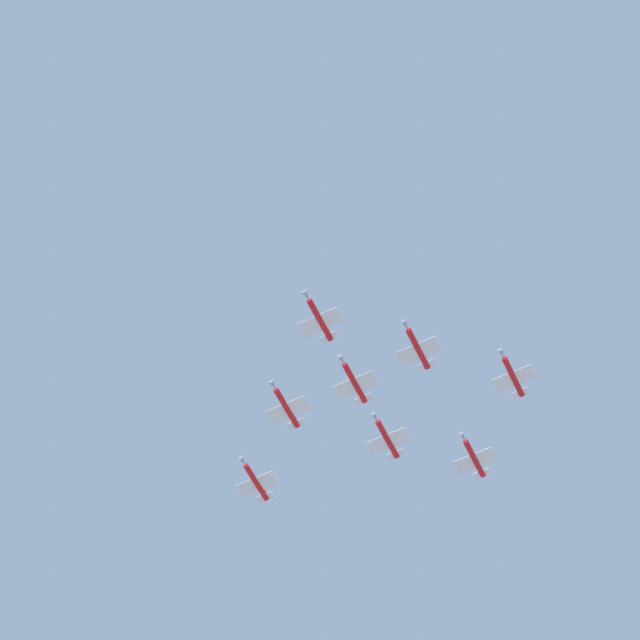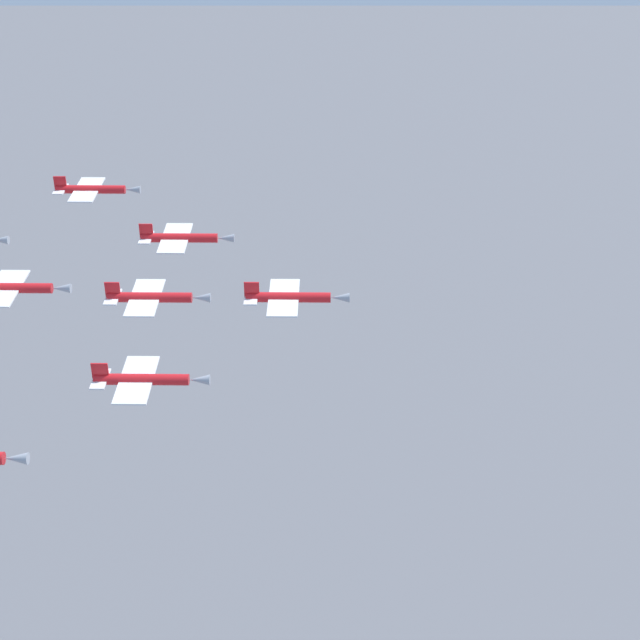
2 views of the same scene
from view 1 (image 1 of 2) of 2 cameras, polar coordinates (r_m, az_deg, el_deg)
jet_lead at (r=207.07m, az=-0.03°, el=0.05°), size 10.50×7.59×2.20m
jet_port_inner at (r=210.87m, az=4.55°, el=-1.29°), size 10.50×7.59×2.20m
jet_starboard_inner at (r=214.60m, az=-1.58°, el=-4.07°), size 10.50×7.59×2.20m
jet_port_outer at (r=213.32m, az=1.60°, el=-2.90°), size 10.50×7.59×2.20m
jet_starboard_outer at (r=216.08m, az=8.94°, el=-2.57°), size 10.50×7.59×2.20m
jet_center_rear at (r=225.35m, az=-3.01°, el=-7.50°), size 10.50×7.59×2.20m
jet_port_trail at (r=221.16m, az=3.13°, el=-5.51°), size 10.50×7.59×2.20m
jet_starboard_trail at (r=223.81m, az=7.16°, el=-6.36°), size 10.50×7.59×2.20m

